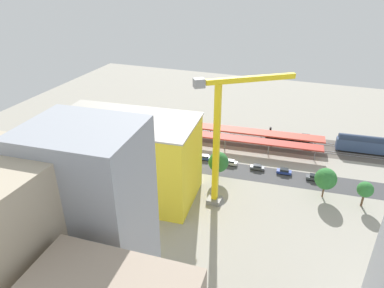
# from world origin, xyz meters

# --- Properties ---
(ground_plane) EXTENTS (197.96, 197.96, 0.00)m
(ground_plane) POSITION_xyz_m (0.00, 0.00, 0.00)
(ground_plane) COLOR #9E998C
(ground_plane) RESTS_ON ground
(rail_bed) EXTENTS (124.41, 22.77, 0.01)m
(rail_bed) POSITION_xyz_m (0.00, -19.66, 0.00)
(rail_bed) COLOR #5B544C
(rail_bed) RESTS_ON ground
(street_asphalt) EXTENTS (124.05, 17.75, 0.01)m
(street_asphalt) POSITION_xyz_m (0.00, 3.24, 0.00)
(street_asphalt) COLOR #424244
(street_asphalt) RESTS_ON ground
(track_rails) EXTENTS (123.42, 16.37, 0.12)m
(track_rails) POSITION_xyz_m (0.00, -19.66, 0.18)
(track_rails) COLOR #9E9EA8
(track_rails) RESTS_ON ground
(platform_canopy_near) EXTENTS (48.66, 7.88, 4.50)m
(platform_canopy_near) POSITION_xyz_m (-7.19, -10.78, 4.24)
(platform_canopy_near) COLOR #A82D23
(platform_canopy_near) RESTS_ON ground
(platform_canopy_far) EXTENTS (60.13, 9.17, 4.14)m
(platform_canopy_far) POSITION_xyz_m (-1.81, -17.93, 3.87)
(platform_canopy_far) COLOR #C63D2D
(platform_canopy_far) RESTS_ON ground
(locomotive) EXTENTS (16.39, 3.59, 4.84)m
(locomotive) POSITION_xyz_m (-20.02, -22.68, 1.69)
(locomotive) COLOR black
(locomotive) RESTS_ON ground
(passenger_coach) EXTENTS (18.84, 4.13, 6.18)m
(passenger_coach) POSITION_xyz_m (-44.64, -22.67, 3.27)
(passenger_coach) COLOR black
(passenger_coach) RESTS_ON ground
(parked_car_0) EXTENTS (4.33, 1.97, 1.75)m
(parked_car_0) POSITION_xyz_m (-29.31, 0.16, 0.77)
(parked_car_0) COLOR black
(parked_car_0) RESTS_ON ground
(parked_car_1) EXTENTS (4.37, 1.99, 1.68)m
(parked_car_1) POSITION_xyz_m (-20.81, -0.42, 0.74)
(parked_car_1) COLOR black
(parked_car_1) RESTS_ON ground
(parked_car_2) EXTENTS (4.31, 2.02, 1.56)m
(parked_car_2) POSITION_xyz_m (-12.81, -0.17, 0.69)
(parked_car_2) COLOR black
(parked_car_2) RESTS_ON ground
(parked_car_3) EXTENTS (4.32, 2.00, 1.70)m
(parked_car_3) POSITION_xyz_m (-4.45, -0.12, 0.76)
(parked_car_3) COLOR black
(parked_car_3) RESTS_ON ground
(parked_car_4) EXTENTS (4.46, 2.18, 1.64)m
(parked_car_4) POSITION_xyz_m (4.07, -0.55, 0.74)
(parked_car_4) COLOR black
(parked_car_4) RESTS_ON ground
(parked_car_5) EXTENTS (4.22, 1.95, 1.73)m
(parked_car_5) POSITION_xyz_m (12.42, 0.33, 0.77)
(parked_car_5) COLOR black
(parked_car_5) RESTS_ON ground
(parked_car_6) EXTENTS (4.53, 2.13, 1.75)m
(parked_car_6) POSITION_xyz_m (20.15, 0.36, 0.78)
(parked_car_6) COLOR black
(parked_car_6) RESTS_ON ground
(construction_building) EXTENTS (36.61, 20.95, 21.39)m
(construction_building) POSITION_xyz_m (17.73, 23.31, 10.69)
(construction_building) COLOR yellow
(construction_building) RESTS_ON ground
(construction_roof_slab) EXTENTS (37.25, 21.59, 0.40)m
(construction_roof_slab) POSITION_xyz_m (17.73, 23.31, 21.59)
(construction_roof_slab) COLOR #ADA89E
(construction_roof_slab) RESTS_ON construction_building
(tower_crane) EXTENTS (21.00, 15.04, 33.69)m
(tower_crane) POSITION_xyz_m (-6.53, 19.05, 19.72)
(tower_crane) COLOR gray
(tower_crane) RESTS_ON ground
(box_truck_0) EXTENTS (9.50, 3.85, 3.38)m
(box_truck_0) POSITION_xyz_m (11.83, 7.55, 1.66)
(box_truck_0) COLOR black
(box_truck_0) RESTS_ON ground
(box_truck_1) EXTENTS (8.93, 2.79, 3.28)m
(box_truck_1) POSITION_xyz_m (28.45, 7.40, 1.61)
(box_truck_1) COLOR black
(box_truck_1) RESTS_ON ground
(street_tree_0) EXTENTS (4.86, 4.86, 7.30)m
(street_tree_0) POSITION_xyz_m (21.69, 7.94, 4.85)
(street_tree_0) COLOR brown
(street_tree_0) RESTS_ON ground
(street_tree_1) EXTENTS (5.84, 5.84, 8.72)m
(street_tree_1) POSITION_xyz_m (-3.02, 9.18, 5.78)
(street_tree_1) COLOR brown
(street_tree_1) RESTS_ON ground
(street_tree_2) EXTENTS (5.71, 5.71, 8.52)m
(street_tree_2) POSITION_xyz_m (-31.88, 7.96, 5.65)
(street_tree_2) COLOR brown
(street_tree_2) RESTS_ON ground
(street_tree_3) EXTENTS (4.05, 4.05, 7.07)m
(street_tree_3) POSITION_xyz_m (-41.48, 8.82, 5.00)
(street_tree_3) COLOR brown
(street_tree_3) RESTS_ON ground
(street_tree_4) EXTENTS (4.62, 4.62, 7.66)m
(street_tree_4) POSITION_xyz_m (29.23, 8.24, 5.33)
(street_tree_4) COLOR brown
(street_tree_4) RESTS_ON ground
(traffic_light) EXTENTS (0.50, 0.36, 5.94)m
(traffic_light) POSITION_xyz_m (13.46, -1.07, 3.99)
(traffic_light) COLOR #333333
(traffic_light) RESTS_ON ground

